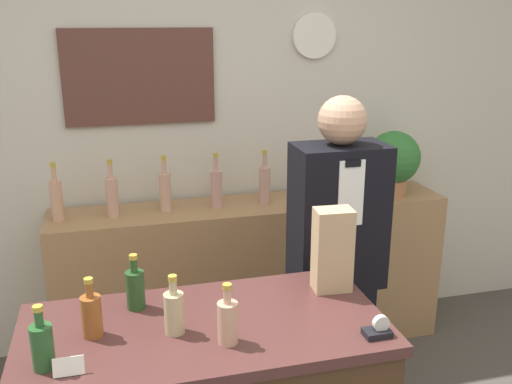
# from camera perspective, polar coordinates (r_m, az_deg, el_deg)

# --- Properties ---
(back_wall) EXTENTS (5.20, 0.09, 2.70)m
(back_wall) POSITION_cam_1_polar(r_m,az_deg,el_deg) (3.40, -4.78, 6.85)
(back_wall) COLOR beige
(back_wall) RESTS_ON ground_plane
(back_shelf) EXTENTS (2.30, 0.40, 0.92)m
(back_shelf) POSITION_cam_1_polar(r_m,az_deg,el_deg) (3.48, -0.29, -8.40)
(back_shelf) COLOR #9E754C
(back_shelf) RESTS_ON ground_plane
(shopkeeper) EXTENTS (0.41, 0.26, 1.64)m
(shopkeeper) POSITION_cam_1_polar(r_m,az_deg,el_deg) (2.72, 7.96, -7.85)
(shopkeeper) COLOR black
(shopkeeper) RESTS_ON ground_plane
(potted_plant) EXTENTS (0.32, 0.32, 0.39)m
(potted_plant) POSITION_cam_1_polar(r_m,az_deg,el_deg) (3.52, 13.58, 3.14)
(potted_plant) COLOR #B27047
(potted_plant) RESTS_ON back_shelf
(paper_bag) EXTENTS (0.15, 0.11, 0.33)m
(paper_bag) POSITION_cam_1_polar(r_m,az_deg,el_deg) (2.19, 7.66, -5.76)
(paper_bag) COLOR tan
(paper_bag) RESTS_ON display_counter
(tape_dispenser) EXTENTS (0.09, 0.06, 0.07)m
(tape_dispenser) POSITION_cam_1_polar(r_m,az_deg,el_deg) (1.98, 12.14, -13.29)
(tape_dispenser) COLOR black
(tape_dispenser) RESTS_ON display_counter
(price_card_left) EXTENTS (0.09, 0.02, 0.06)m
(price_card_left) POSITION_cam_1_polar(r_m,az_deg,el_deg) (1.83, -18.24, -16.24)
(price_card_left) COLOR white
(price_card_left) RESTS_ON display_counter
(counter_bottle_0) EXTENTS (0.07, 0.07, 0.21)m
(counter_bottle_0) POSITION_cam_1_polar(r_m,az_deg,el_deg) (1.86, -20.60, -14.14)
(counter_bottle_0) COLOR #265428
(counter_bottle_0) RESTS_ON display_counter
(counter_bottle_1) EXTENTS (0.07, 0.07, 0.21)m
(counter_bottle_1) POSITION_cam_1_polar(r_m,az_deg,el_deg) (1.98, -16.12, -11.68)
(counter_bottle_1) COLOR brown
(counter_bottle_1) RESTS_ON display_counter
(counter_bottle_2) EXTENTS (0.07, 0.07, 0.21)m
(counter_bottle_2) POSITION_cam_1_polar(r_m,az_deg,el_deg) (2.12, -11.98, -9.38)
(counter_bottle_2) COLOR #244A22
(counter_bottle_2) RESTS_ON display_counter
(counter_bottle_3) EXTENTS (0.07, 0.07, 0.21)m
(counter_bottle_3) POSITION_cam_1_polar(r_m,az_deg,el_deg) (1.94, -8.20, -11.74)
(counter_bottle_3) COLOR tan
(counter_bottle_3) RESTS_ON display_counter
(counter_bottle_4) EXTENTS (0.07, 0.07, 0.21)m
(counter_bottle_4) POSITION_cam_1_polar(r_m,az_deg,el_deg) (1.87, -2.85, -12.75)
(counter_bottle_4) COLOR tan
(counter_bottle_4) RESTS_ON display_counter
(shelf_bottle_0) EXTENTS (0.06, 0.06, 0.32)m
(shelf_bottle_0) POSITION_cam_1_polar(r_m,az_deg,el_deg) (3.19, -19.32, -0.65)
(shelf_bottle_0) COLOR tan
(shelf_bottle_0) RESTS_ON back_shelf
(shelf_bottle_1) EXTENTS (0.06, 0.06, 0.32)m
(shelf_bottle_1) POSITION_cam_1_polar(r_m,az_deg,el_deg) (3.16, -14.19, -0.35)
(shelf_bottle_1) COLOR tan
(shelf_bottle_1) RESTS_ON back_shelf
(shelf_bottle_2) EXTENTS (0.06, 0.06, 0.32)m
(shelf_bottle_2) POSITION_cam_1_polar(r_m,az_deg,el_deg) (3.19, -9.08, 0.15)
(shelf_bottle_2) COLOR tan
(shelf_bottle_2) RESTS_ON back_shelf
(shelf_bottle_3) EXTENTS (0.06, 0.06, 0.32)m
(shelf_bottle_3) POSITION_cam_1_polar(r_m,az_deg,el_deg) (3.22, -3.99, 0.46)
(shelf_bottle_3) COLOR tan
(shelf_bottle_3) RESTS_ON back_shelf
(shelf_bottle_4) EXTENTS (0.06, 0.06, 0.32)m
(shelf_bottle_4) POSITION_cam_1_polar(r_m,az_deg,el_deg) (3.29, 0.87, 0.87)
(shelf_bottle_4) COLOR tan
(shelf_bottle_4) RESTS_ON back_shelf
(shelf_bottle_5) EXTENTS (0.06, 0.06, 0.32)m
(shelf_bottle_5) POSITION_cam_1_polar(r_m,az_deg,el_deg) (3.38, 5.49, 1.26)
(shelf_bottle_5) COLOR tan
(shelf_bottle_5) RESTS_ON back_shelf
(shelf_bottle_6) EXTENTS (0.06, 0.06, 0.32)m
(shelf_bottle_6) POSITION_cam_1_polar(r_m,az_deg,el_deg) (3.49, 9.92, 1.57)
(shelf_bottle_6) COLOR tan
(shelf_bottle_6) RESTS_ON back_shelf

